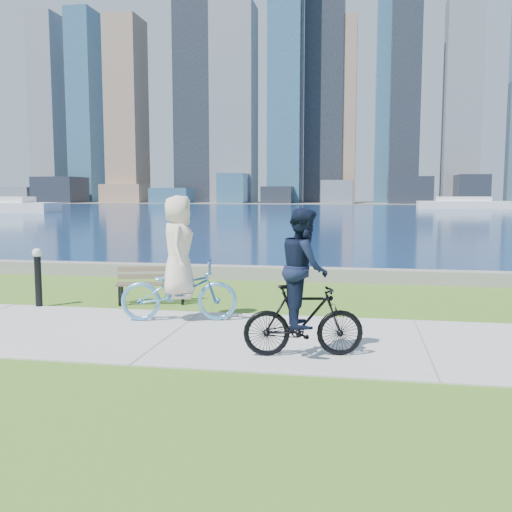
{
  "coord_description": "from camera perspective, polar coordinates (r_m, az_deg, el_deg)",
  "views": [
    {
      "loc": [
        3.0,
        -8.75,
        2.3
      ],
      "look_at": [
        1.03,
        2.03,
        1.1
      ],
      "focal_mm": 40.0,
      "sensor_mm": 36.0,
      "label": 1
    }
  ],
  "objects": [
    {
      "name": "cyclist_woman",
      "position": [
        10.32,
        -7.73,
        -1.85
      ],
      "size": [
        1.14,
        2.2,
        2.25
      ],
      "rotation": [
        0.0,
        0.0,
        1.78
      ],
      "color": "#58A0D7",
      "rests_on": "ground"
    },
    {
      "name": "cyclist_man",
      "position": [
        8.0,
        4.79,
        -3.84
      ],
      "size": [
        0.82,
        1.75,
        2.09
      ],
      "rotation": [
        0.0,
        0.0,
        1.77
      ],
      "color": "black",
      "rests_on": "ground"
    },
    {
      "name": "bay_water",
      "position": [
        80.84,
        8.27,
        4.57
      ],
      "size": [
        320.0,
        131.0,
        0.01
      ],
      "primitive_type": "cube",
      "color": "#0C244D",
      "rests_on": "ground"
    },
    {
      "name": "ground",
      "position": [
        9.53,
        -8.39,
        -7.78
      ],
      "size": [
        320.0,
        320.0,
        0.0
      ],
      "primitive_type": "plane",
      "color": "#3E681B",
      "rests_on": "ground"
    },
    {
      "name": "ferry_far",
      "position": [
        92.89,
        20.01,
        4.94
      ],
      "size": [
        13.49,
        3.85,
        1.83
      ],
      "color": "white",
      "rests_on": "ground"
    },
    {
      "name": "bollard_lamp",
      "position": [
        12.36,
        -20.98,
        -1.64
      ],
      "size": [
        0.2,
        0.2,
        1.21
      ],
      "color": "black",
      "rests_on": "ground"
    },
    {
      "name": "concrete_path",
      "position": [
        9.53,
        -8.39,
        -7.72
      ],
      "size": [
        80.0,
        3.5,
        0.02
      ],
      "primitive_type": "cube",
      "color": "#A5A5A0",
      "rests_on": "ground"
    },
    {
      "name": "park_bench",
      "position": [
        12.19,
        -10.35,
        -2.51
      ],
      "size": [
        1.55,
        0.88,
        0.76
      ],
      "rotation": [
        0.0,
        0.0,
        0.27
      ],
      "color": "black",
      "rests_on": "ground"
    },
    {
      "name": "far_shore",
      "position": [
        138.8,
        9.17,
        5.26
      ],
      "size": [
        320.0,
        30.0,
        0.12
      ],
      "primitive_type": "cube",
      "color": "slate",
      "rests_on": "ground"
    },
    {
      "name": "city_skyline",
      "position": [
        139.85,
        8.68,
        15.11
      ],
      "size": [
        176.27,
        22.07,
        76.0
      ],
      "color": "slate",
      "rests_on": "ground"
    },
    {
      "name": "seawall",
      "position": [
        15.4,
        -0.98,
        -1.68
      ],
      "size": [
        90.0,
        0.5,
        0.35
      ],
      "primitive_type": "cube",
      "color": "slate",
      "rests_on": "ground"
    }
  ]
}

